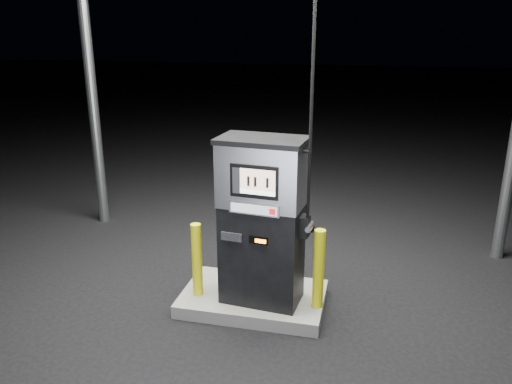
# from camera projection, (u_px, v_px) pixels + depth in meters

# --- Properties ---
(ground) EXTENTS (80.00, 80.00, 0.00)m
(ground) POSITION_uv_depth(u_px,v_px,m) (253.00, 304.00, 5.72)
(ground) COLOR black
(ground) RESTS_ON ground
(pump_island) EXTENTS (1.60, 1.00, 0.15)m
(pump_island) POSITION_uv_depth(u_px,v_px,m) (253.00, 299.00, 5.70)
(pump_island) COLOR #62625D
(pump_island) RESTS_ON ground
(fuel_dispenser) EXTENTS (1.03, 0.63, 3.78)m
(fuel_dispenser) POSITION_uv_depth(u_px,v_px,m) (262.00, 220.00, 5.26)
(fuel_dispenser) COLOR black
(fuel_dispenser) RESTS_ON pump_island
(bollard_left) EXTENTS (0.11, 0.11, 0.85)m
(bollard_left) POSITION_uv_depth(u_px,v_px,m) (197.00, 260.00, 5.52)
(bollard_left) COLOR yellow
(bollard_left) RESTS_ON pump_island
(bollard_right) EXTENTS (0.16, 0.16, 0.89)m
(bollard_right) POSITION_uv_depth(u_px,v_px,m) (319.00, 269.00, 5.26)
(bollard_right) COLOR yellow
(bollard_right) RESTS_ON pump_island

